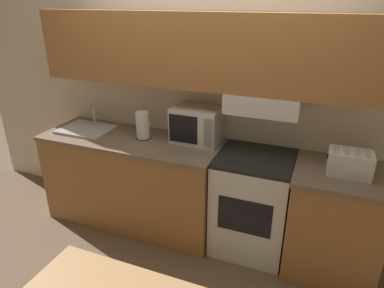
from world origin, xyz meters
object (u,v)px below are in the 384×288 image
stove_range (252,203)px  paper_towel_roll (143,125)px  sink_basin (86,129)px  toaster (350,163)px  microwave (196,125)px

stove_range → paper_towel_roll: size_ratio=3.51×
sink_basin → paper_towel_roll: size_ratio=1.91×
toaster → sink_basin: size_ratio=0.65×
microwave → paper_towel_roll: (-0.48, -0.11, -0.03)m
toaster → paper_towel_roll: (-1.75, 0.06, 0.03)m
paper_towel_roll → microwave: bearing=13.3°
stove_range → toaster: size_ratio=2.82×
stove_range → paper_towel_roll: 1.20m
microwave → toaster: bearing=-7.6°
stove_range → microwave: (-0.57, 0.12, 0.61)m
stove_range → paper_towel_roll: bearing=179.6°
toaster → sink_basin: (-2.37, 0.03, -0.08)m
toaster → paper_towel_roll: bearing=178.2°
toaster → paper_towel_roll: size_ratio=1.24×
stove_range → microwave: 0.84m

